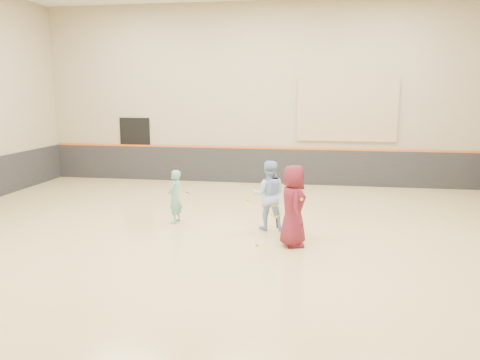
% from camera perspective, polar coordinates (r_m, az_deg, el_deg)
% --- Properties ---
extents(room, '(15.04, 12.04, 6.22)m').
position_cam_1_polar(room, '(10.17, -1.46, -2.24)').
color(room, tan).
rests_on(room, ground).
extents(wainscot_back, '(14.90, 0.04, 1.20)m').
position_cam_1_polar(wainscot_back, '(16.01, 2.57, 1.73)').
color(wainscot_back, '#232326').
rests_on(wainscot_back, floor).
extents(accent_stripe, '(14.90, 0.03, 0.06)m').
position_cam_1_polar(accent_stripe, '(15.92, 2.58, 3.93)').
color(accent_stripe, '#D85914').
rests_on(accent_stripe, wall_back).
extents(acoustic_panel, '(3.20, 0.08, 2.00)m').
position_cam_1_polar(acoustic_panel, '(15.73, 12.91, 8.27)').
color(acoustic_panel, tan).
rests_on(acoustic_panel, wall_back).
extents(doorway, '(1.10, 0.05, 2.20)m').
position_cam_1_polar(doorway, '(17.08, -12.61, 3.73)').
color(doorway, black).
rests_on(doorway, floor).
extents(girl, '(0.35, 0.50, 1.28)m').
position_cam_1_polar(girl, '(11.22, -7.94, -2.03)').
color(girl, '#66B2A8').
rests_on(girl, floor).
extents(instructor, '(0.81, 0.66, 1.58)m').
position_cam_1_polar(instructor, '(10.61, 3.52, -1.85)').
color(instructor, '#98BAEC').
rests_on(instructor, floor).
extents(young_man, '(0.69, 0.91, 1.66)m').
position_cam_1_polar(young_man, '(9.50, 6.50, -3.13)').
color(young_man, maroon).
rests_on(young_man, floor).
extents(held_racket, '(0.38, 0.38, 0.55)m').
position_cam_1_polar(held_racket, '(10.24, 4.35, -3.81)').
color(held_racket, gold).
rests_on(held_racket, instructor).
extents(spare_racket, '(0.61, 0.61, 0.06)m').
position_cam_1_polar(spare_racket, '(14.83, -7.01, -1.30)').
color(spare_racket, '#A9D32E').
rests_on(spare_racket, floor).
extents(ball_under_racket, '(0.07, 0.07, 0.07)m').
position_cam_1_polar(ball_under_racket, '(9.59, 2.10, -7.89)').
color(ball_under_racket, '#C1D932').
rests_on(ball_under_racket, floor).
extents(ball_in_hand, '(0.07, 0.07, 0.07)m').
position_cam_1_polar(ball_in_hand, '(9.29, 7.51, -2.36)').
color(ball_in_hand, '#D5E234').
rests_on(ball_in_hand, young_man).
extents(ball_beside_spare, '(0.07, 0.07, 0.07)m').
position_cam_1_polar(ball_beside_spare, '(13.49, 0.93, -2.41)').
color(ball_beside_spare, '#C0CF30').
rests_on(ball_beside_spare, floor).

